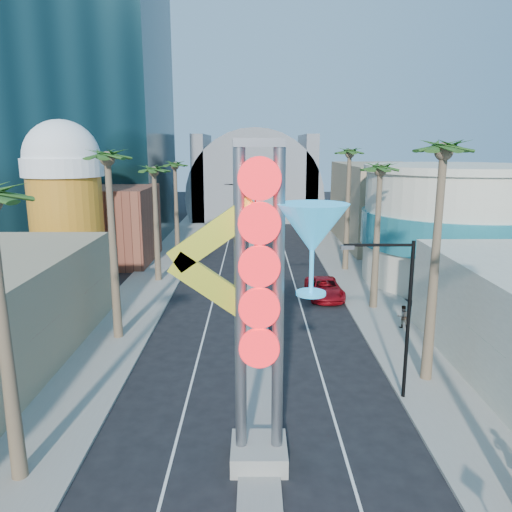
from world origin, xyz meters
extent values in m
cube|color=gray|center=(-9.50, 35.00, 0.07)|extent=(5.00, 100.00, 0.15)
cube|color=gray|center=(9.50, 35.00, 0.07)|extent=(5.00, 100.00, 0.15)
cube|color=gray|center=(0.00, 38.00, 0.07)|extent=(1.60, 84.00, 0.15)
cube|color=black|center=(-22.00, 52.00, 25.00)|extent=(20.00, 20.00, 50.00)
cube|color=brown|center=(-16.00, 38.00, 4.00)|extent=(10.00, 10.00, 8.00)
cube|color=tan|center=(16.00, 48.00, 5.00)|extent=(10.00, 20.00, 10.00)
cylinder|color=orange|center=(-17.00, 30.00, 5.00)|extent=(6.40, 6.40, 10.00)
cylinder|color=white|center=(-17.00, 30.00, 10.40)|extent=(7.00, 7.00, 1.60)
sphere|color=white|center=(-17.00, 30.00, 11.20)|extent=(6.60, 6.60, 6.60)
cylinder|color=beige|center=(18.00, 30.00, 5.00)|extent=(16.00, 16.00, 10.00)
cylinder|color=teal|center=(18.00, 30.00, 5.00)|extent=(16.60, 16.60, 3.00)
cylinder|color=beige|center=(18.00, 30.00, 10.30)|extent=(16.60, 16.60, 0.60)
cylinder|color=slate|center=(0.00, 72.00, 4.00)|extent=(22.00, 16.00, 22.00)
cube|color=slate|center=(-9.00, 72.00, 7.00)|extent=(2.00, 16.00, 14.00)
cube|color=slate|center=(9.00, 72.00, 7.00)|extent=(2.00, 16.00, 14.00)
cube|color=gray|center=(0.00, 3.00, 0.40)|extent=(2.20, 2.20, 0.80)
cylinder|color=slate|center=(-0.70, 3.00, 6.50)|extent=(0.44, 0.44, 12.00)
cylinder|color=slate|center=(0.70, 3.00, 6.50)|extent=(0.44, 0.44, 12.00)
cube|color=slate|center=(0.00, 3.00, 12.40)|extent=(1.80, 0.50, 0.30)
cylinder|color=red|center=(0.00, 2.65, 11.20)|extent=(1.50, 0.25, 1.50)
cylinder|color=red|center=(0.00, 2.65, 9.65)|extent=(1.50, 0.25, 1.50)
cylinder|color=red|center=(0.00, 2.65, 8.10)|extent=(1.50, 0.25, 1.50)
cylinder|color=red|center=(0.00, 2.65, 6.55)|extent=(1.50, 0.25, 1.50)
cylinder|color=red|center=(0.00, 2.65, 5.00)|extent=(1.50, 0.25, 1.50)
cube|color=#F9F534|center=(-1.60, 3.00, 9.20)|extent=(3.47, 0.25, 2.80)
cube|color=#F9F534|center=(-1.60, 3.00, 7.20)|extent=(3.47, 0.25, 2.80)
cone|color=#29AEED|center=(1.90, 3.00, 9.40)|extent=(2.60, 2.60, 1.80)
cylinder|color=#29AEED|center=(1.90, 3.00, 7.80)|extent=(0.16, 0.16, 1.60)
cylinder|color=#29AEED|center=(1.90, 3.00, 7.00)|extent=(1.10, 1.10, 0.12)
cylinder|color=black|center=(0.00, 20.00, 4.00)|extent=(0.18, 0.18, 8.00)
cube|color=black|center=(1.80, 20.00, 7.80)|extent=(3.60, 0.12, 0.12)
cube|color=slate|center=(3.40, 20.00, 7.70)|extent=(0.60, 0.25, 0.18)
cylinder|color=black|center=(0.00, 44.00, 4.00)|extent=(0.18, 0.18, 8.00)
cube|color=black|center=(-1.80, 44.00, 7.80)|extent=(3.60, 0.12, 0.12)
cube|color=slate|center=(-3.40, 44.00, 7.70)|extent=(0.60, 0.25, 0.18)
cylinder|color=black|center=(7.20, 8.00, 4.00)|extent=(0.18, 0.18, 8.00)
cube|color=black|center=(5.58, 8.00, 7.80)|extent=(3.24, 0.12, 0.12)
cube|color=slate|center=(4.14, 8.00, 7.70)|extent=(0.60, 0.25, 0.18)
cylinder|color=brown|center=(-9.00, 2.00, 5.25)|extent=(0.40, 0.40, 10.50)
cylinder|color=brown|center=(-9.00, 16.00, 5.75)|extent=(0.40, 0.40, 11.50)
sphere|color=#1C4818|center=(-9.00, 16.00, 11.50)|extent=(2.40, 2.40, 2.40)
cylinder|color=brown|center=(-9.00, 30.00, 5.00)|extent=(0.40, 0.40, 10.00)
sphere|color=#1C4818|center=(-9.00, 30.00, 10.00)|extent=(2.40, 2.40, 2.40)
cylinder|color=brown|center=(-9.00, 42.00, 5.00)|extent=(0.40, 0.40, 10.00)
sphere|color=#1C4818|center=(-9.00, 42.00, 10.00)|extent=(2.40, 2.40, 2.40)
cylinder|color=brown|center=(9.00, 10.00, 6.00)|extent=(0.40, 0.40, 12.00)
sphere|color=#1C4818|center=(9.00, 10.00, 12.00)|extent=(2.40, 2.40, 2.40)
cylinder|color=brown|center=(9.00, 22.00, 5.25)|extent=(0.40, 0.40, 10.50)
sphere|color=#1C4818|center=(9.00, 22.00, 10.50)|extent=(2.40, 2.40, 2.40)
cylinder|color=brown|center=(9.00, 34.00, 5.75)|extent=(0.40, 0.40, 11.50)
sphere|color=#1C4818|center=(9.00, 34.00, 11.50)|extent=(2.40, 2.40, 2.40)
imported|color=#A10C16|center=(5.64, 24.85, 0.80)|extent=(2.88, 5.85, 1.60)
imported|color=gray|center=(9.92, 17.56, 0.93)|extent=(0.85, 0.72, 1.56)
camera|label=1|loc=(-0.20, -14.55, 12.32)|focal=35.00mm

